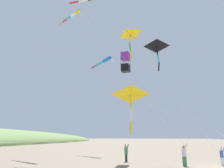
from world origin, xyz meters
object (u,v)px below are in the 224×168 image
person_bystander_far (184,154)px  kite_windsock_rainbow_low_near (103,61)px  kite_box_teal_far_right (126,62)px  kite_delta_white_trailing (130,35)px  kite_delta_orange_high_right (130,95)px  kite_delta_red_high_left (157,47)px  person_child_grey_jacket (222,155)px  person_child_green_jacket (126,152)px  kite_windsock_magenta_far_left (72,16)px

person_bystander_far → kite_windsock_rainbow_low_near: kite_windsock_rainbow_low_near is taller
person_bystander_far → kite_box_teal_far_right: size_ratio=0.15×
kite_box_teal_far_right → kite_delta_white_trailing: bearing=-76.0°
kite_delta_orange_high_right → kite_delta_red_high_left: bearing=77.9°
kite_delta_white_trailing → person_child_grey_jacket: bearing=28.0°
person_child_grey_jacket → kite_delta_orange_high_right: (-6.20, -5.70, 4.00)m
person_child_grey_jacket → kite_delta_orange_high_right: 9.33m
person_child_grey_jacket → kite_windsock_rainbow_low_near: (-12.68, 10.60, 12.42)m
person_bystander_far → kite_delta_white_trailing: bearing=-146.3°
kite_windsock_rainbow_low_near → person_bystander_far: bearing=-49.8°
person_child_green_jacket → person_bystander_far: (4.84, -1.92, 0.06)m
person_child_grey_jacket → person_bystander_far: bearing=-160.1°
person_child_grey_jacket → kite_delta_orange_high_right: size_ratio=0.13×
kite_windsock_rainbow_low_near → kite_delta_orange_high_right: size_ratio=1.33×
person_child_grey_jacket → kite_delta_orange_high_right: bearing=-137.4°
kite_delta_red_high_left → kite_windsock_rainbow_low_near: (-8.11, 8.74, 2.11)m
kite_windsock_rainbow_low_near → kite_box_teal_far_right: bearing=-59.7°
person_bystander_far → person_child_grey_jacket: bearing=19.9°
kite_box_teal_far_right → kite_delta_orange_high_right: bearing=-78.2°
kite_delta_red_high_left → kite_windsock_magenta_far_left: bearing=154.4°
person_child_green_jacket → kite_delta_orange_high_right: (1.50, -6.58, 3.90)m
person_bystander_far → kite_delta_orange_high_right: size_ratio=0.16×
kite_windsock_magenta_far_left → kite_box_teal_far_right: 14.30m
person_child_green_jacket → kite_windsock_magenta_far_left: (-9.09, 6.82, 18.88)m
kite_delta_red_high_left → kite_windsock_magenta_far_left: 16.08m
person_child_grey_jacket → kite_delta_orange_high_right: kite_delta_orange_high_right is taller
kite_delta_white_trailing → kite_box_teal_far_right: 6.02m
kite_delta_white_trailing → kite_windsock_rainbow_low_near: kite_windsock_rainbow_low_near is taller
person_bystander_far → kite_delta_red_high_left: kite_delta_red_high_left is taller
kite_windsock_rainbow_low_near → kite_delta_orange_high_right: 19.46m
person_child_green_jacket → kite_delta_white_trailing: 10.26m
kite_windsock_magenta_far_left → kite_windsock_rainbow_low_near: 8.27m
person_child_green_jacket → person_bystander_far: size_ratio=0.94×
kite_delta_white_trailing → kite_box_teal_far_right: kite_box_teal_far_right is taller
person_bystander_far → kite_delta_red_high_left: size_ratio=0.14×
person_child_green_jacket → kite_windsock_magenta_far_left: size_ratio=0.08×
kite_delta_white_trailing → kite_delta_orange_high_right: kite_delta_white_trailing is taller
kite_box_teal_far_right → kite_delta_red_high_left: bearing=-9.5°
kite_windsock_rainbow_low_near → kite_box_teal_far_right: (4.79, -8.18, -3.31)m
kite_box_teal_far_right → kite_windsock_magenta_far_left: bearing=149.3°
kite_delta_red_high_left → kite_delta_orange_high_right: bearing=-102.1°
person_child_green_jacket → kite_windsock_magenta_far_left: bearing=143.1°
person_child_grey_jacket → kite_delta_red_high_left: 11.43m
kite_windsock_magenta_far_left → kite_box_teal_far_right: (8.89, -5.28, -9.88)m
person_child_green_jacket → kite_delta_red_high_left: size_ratio=0.13×
kite_windsock_magenta_far_left → person_child_grey_jacket: bearing=-24.6°
person_child_grey_jacket → kite_box_teal_far_right: (-7.89, 2.42, 9.11)m
person_child_green_jacket → kite_box_teal_far_right: bearing=97.4°
person_child_green_jacket → person_bystander_far: 5.20m
kite_windsock_magenta_far_left → kite_windsock_rainbow_low_near: size_ratio=1.48×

